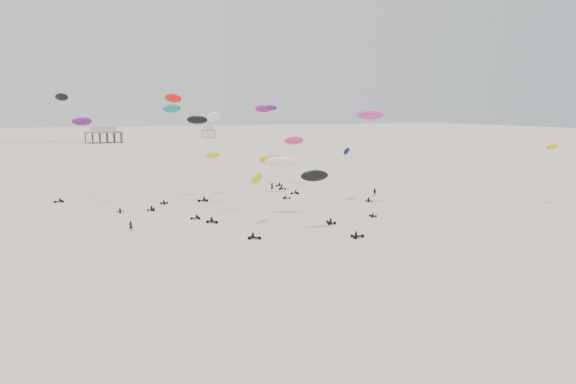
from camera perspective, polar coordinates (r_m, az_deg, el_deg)
name	(u,v)px	position (r m, az deg, el deg)	size (l,w,h in m)	color
ground_plane	(166,167)	(197.35, -12.28, 2.47)	(900.00, 900.00, 0.00)	beige
pavilion_main	(103,136)	(344.66, -18.24, 5.46)	(21.00, 13.00, 9.80)	brown
pavilion_small	(209,133)	(385.28, -8.06, 5.97)	(9.00, 7.00, 8.00)	brown
pier_fence	(4,144)	(345.30, -26.87, 4.40)	(80.20, 0.20, 1.50)	black
rig_0	(214,146)	(104.37, -7.57, 4.61)	(6.18, 11.39, 19.82)	black
rig_1	(354,167)	(122.11, 6.72, 2.52)	(7.12, 5.91, 11.95)	black
rig_2	(208,175)	(127.94, -8.12, 1.76)	(7.55, 10.88, 12.85)	black
rig_3	(91,143)	(119.86, -19.36, 4.69)	(8.47, 12.34, 20.11)	black
rig_4	(266,123)	(144.38, -2.21, 6.99)	(5.30, 11.94, 21.41)	black
rig_5	(170,125)	(126.67, -11.86, 6.67)	(7.06, 10.16, 21.45)	black
rig_6	(256,190)	(95.12, -3.27, 0.18)	(7.32, 14.25, 13.24)	black
rig_7	(564,168)	(124.98, 26.22, 2.22)	(6.29, 15.46, 18.03)	black
rig_8	(370,123)	(116.08, 8.38, 6.94)	(9.54, 15.04, 21.77)	black
rig_11	(275,135)	(132.08, -1.29, 5.82)	(3.55, 14.69, 22.70)	black
rig_12	(61,131)	(130.03, -22.09, 5.75)	(4.66, 4.34, 23.44)	black
rig_13	(292,146)	(147.78, 0.41, 4.70)	(8.71, 3.79, 13.09)	black
rig_14	(324,189)	(91.69, 3.65, 0.35)	(7.27, 10.15, 11.66)	black
rig_15	(287,171)	(104.78, -0.14, 2.19)	(8.89, 15.47, 15.14)	black
rig_16	(169,121)	(118.31, -12.04, 7.03)	(9.33, 10.30, 23.55)	black
rig_17	(274,164)	(134.02, -1.41, 2.91)	(8.33, 7.17, 10.02)	black
rig_18	(197,137)	(114.23, -9.25, 5.52)	(7.20, 16.66, 22.03)	black
spectator_0	(131,231)	(96.58, -15.66, -3.86)	(0.75, 0.51, 2.05)	black
spectator_1	(375,196)	(130.87, 8.82, -0.44)	(1.10, 0.64, 2.25)	black
spectator_3	(272,190)	(138.81, -1.63, 0.17)	(0.84, 0.58, 2.30)	black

